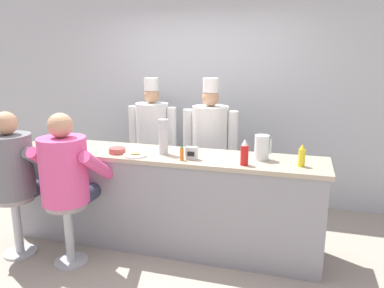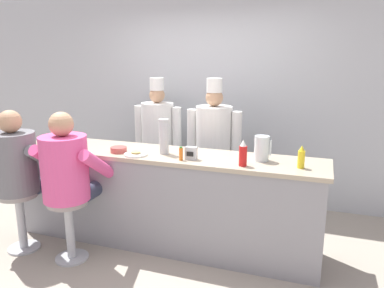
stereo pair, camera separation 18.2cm
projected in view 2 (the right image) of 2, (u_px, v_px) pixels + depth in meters
The scene contains 16 objects.
ground_plane at pixel (153, 256), 3.64m from camera, with size 20.00×20.00×0.00m, color #9E9384.
wall_back at pixel (207, 98), 4.95m from camera, with size 10.00×0.06×2.70m.
diner_counter at pixel (164, 199), 3.81m from camera, with size 3.15×0.62×0.97m.
ketchup_bottle_red at pixel (243, 154), 3.23m from camera, with size 0.07×0.07×0.23m.
mustard_bottle_yellow at pixel (301, 158), 3.17m from camera, with size 0.06×0.06×0.20m.
hot_sauce_bottle_orange at pixel (181, 154), 3.42m from camera, with size 0.04×0.04×0.13m.
water_pitcher_clear at pixel (262, 148), 3.39m from camera, with size 0.15×0.13×0.23m.
breakfast_plate at pixel (136, 154), 3.59m from camera, with size 0.23×0.23×0.05m.
cereal_bowl at pixel (119, 150), 3.71m from camera, with size 0.16×0.16×0.05m.
coffee_mug_blue at pixel (78, 140), 4.07m from camera, with size 0.12×0.08×0.08m.
cup_stack_steel at pixel (164, 136), 3.62m from camera, with size 0.10×0.10×0.34m.
napkin_dispenser_chrome at pixel (191, 153), 3.44m from camera, with size 0.11×0.07×0.12m.
diner_seated_grey at pixel (18, 167), 3.62m from camera, with size 0.63×0.62×1.41m.
diner_seated_pink at pixel (68, 172), 3.44m from camera, with size 0.64×0.63×1.42m.
cook_in_whites_near at pixel (158, 136), 4.80m from camera, with size 0.64×0.41×1.63m.
cook_in_whites_far at pixel (214, 143), 4.34m from camera, with size 0.65×0.42×1.66m.
Camera 2 is at (1.45, -2.97, 1.91)m, focal length 35.00 mm.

